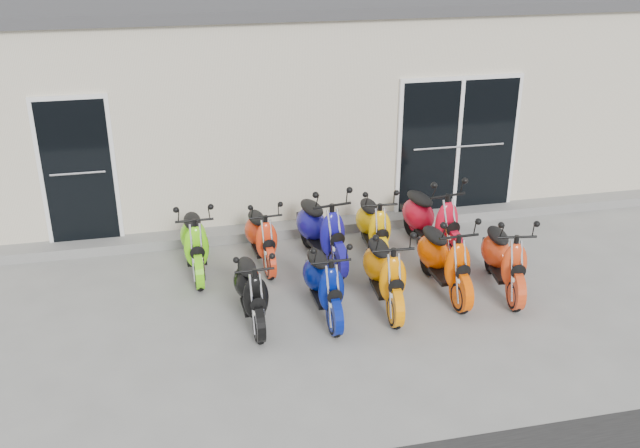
{
  "coord_description": "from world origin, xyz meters",
  "views": [
    {
      "loc": [
        -1.92,
        -7.99,
        4.59
      ],
      "look_at": [
        0.0,
        0.6,
        0.75
      ],
      "focal_mm": 40.0,
      "sensor_mm": 36.0,
      "label": 1
    }
  ],
  "objects_px": {
    "scooter_back_red": "(261,229)",
    "scooter_front_black": "(251,282)",
    "scooter_back_green": "(194,234)",
    "scooter_front_orange_a": "(385,264)",
    "scooter_back_yellow": "(374,219)",
    "scooter_front_orange_b": "(445,251)",
    "scooter_front_red": "(505,251)",
    "scooter_back_blue": "(321,222)",
    "scooter_front_blue": "(324,274)",
    "scooter_back_extra": "(432,212)"
  },
  "relations": [
    {
      "from": "scooter_back_red",
      "to": "scooter_back_blue",
      "type": "bearing_deg",
      "value": -13.25
    },
    {
      "from": "scooter_front_orange_b",
      "to": "scooter_front_red",
      "type": "height_order",
      "value": "scooter_front_orange_b"
    },
    {
      "from": "scooter_front_black",
      "to": "scooter_front_red",
      "type": "height_order",
      "value": "scooter_front_red"
    },
    {
      "from": "scooter_front_blue",
      "to": "scooter_back_blue",
      "type": "distance_m",
      "value": 1.45
    },
    {
      "from": "scooter_front_orange_a",
      "to": "scooter_front_orange_b",
      "type": "height_order",
      "value": "scooter_front_orange_b"
    },
    {
      "from": "scooter_front_black",
      "to": "scooter_back_green",
      "type": "distance_m",
      "value": 1.58
    },
    {
      "from": "scooter_back_green",
      "to": "scooter_back_extra",
      "type": "distance_m",
      "value": 3.41
    },
    {
      "from": "scooter_front_black",
      "to": "scooter_back_blue",
      "type": "relative_size",
      "value": 0.85
    },
    {
      "from": "scooter_front_black",
      "to": "scooter_back_extra",
      "type": "relative_size",
      "value": 0.85
    },
    {
      "from": "scooter_front_blue",
      "to": "scooter_front_red",
      "type": "distance_m",
      "value": 2.44
    },
    {
      "from": "scooter_front_orange_b",
      "to": "scooter_back_extra",
      "type": "xyz_separation_m",
      "value": [
        0.28,
        1.2,
        0.04
      ]
    },
    {
      "from": "scooter_back_green",
      "to": "scooter_back_blue",
      "type": "xyz_separation_m",
      "value": [
        1.76,
        -0.07,
        0.05
      ]
    },
    {
      "from": "scooter_front_black",
      "to": "scooter_front_blue",
      "type": "distance_m",
      "value": 0.89
    },
    {
      "from": "scooter_front_blue",
      "to": "scooter_back_yellow",
      "type": "xyz_separation_m",
      "value": [
        1.08,
        1.51,
        0.01
      ]
    },
    {
      "from": "scooter_front_orange_b",
      "to": "scooter_front_red",
      "type": "xyz_separation_m",
      "value": [
        0.78,
        -0.13,
        -0.02
      ]
    },
    {
      "from": "scooter_front_red",
      "to": "scooter_back_blue",
      "type": "height_order",
      "value": "scooter_back_blue"
    },
    {
      "from": "scooter_front_orange_b",
      "to": "scooter_back_yellow",
      "type": "bearing_deg",
      "value": 112.14
    },
    {
      "from": "scooter_front_orange_a",
      "to": "scooter_front_orange_b",
      "type": "distance_m",
      "value": 0.88
    },
    {
      "from": "scooter_front_blue",
      "to": "scooter_back_red",
      "type": "height_order",
      "value": "scooter_front_blue"
    },
    {
      "from": "scooter_back_red",
      "to": "scooter_back_extra",
      "type": "bearing_deg",
      "value": -7.15
    },
    {
      "from": "scooter_front_blue",
      "to": "scooter_back_red",
      "type": "bearing_deg",
      "value": 107.84
    },
    {
      "from": "scooter_front_red",
      "to": "scooter_back_extra",
      "type": "relative_size",
      "value": 0.91
    },
    {
      "from": "scooter_front_orange_a",
      "to": "scooter_front_red",
      "type": "bearing_deg",
      "value": 4.91
    },
    {
      "from": "scooter_back_extra",
      "to": "scooter_front_orange_a",
      "type": "bearing_deg",
      "value": -138.69
    },
    {
      "from": "scooter_back_green",
      "to": "scooter_back_yellow",
      "type": "bearing_deg",
      "value": -0.44
    },
    {
      "from": "scooter_front_blue",
      "to": "scooter_front_black",
      "type": "bearing_deg",
      "value": 176.67
    },
    {
      "from": "scooter_front_orange_a",
      "to": "scooter_back_red",
      "type": "distance_m",
      "value": 2.02
    },
    {
      "from": "scooter_front_black",
      "to": "scooter_back_green",
      "type": "relative_size",
      "value": 0.93
    },
    {
      "from": "scooter_back_blue",
      "to": "scooter_back_extra",
      "type": "xyz_separation_m",
      "value": [
        1.65,
        0.0,
        0.0
      ]
    },
    {
      "from": "scooter_back_yellow",
      "to": "scooter_front_red",
      "type": "bearing_deg",
      "value": -42.59
    },
    {
      "from": "scooter_back_red",
      "to": "scooter_back_blue",
      "type": "relative_size",
      "value": 0.84
    },
    {
      "from": "scooter_front_black",
      "to": "scooter_front_blue",
      "type": "height_order",
      "value": "scooter_front_blue"
    },
    {
      "from": "scooter_front_red",
      "to": "scooter_back_red",
      "type": "bearing_deg",
      "value": 162.45
    },
    {
      "from": "scooter_back_red",
      "to": "scooter_back_green",
      "type": "bearing_deg",
      "value": 179.71
    },
    {
      "from": "scooter_front_orange_a",
      "to": "scooter_back_yellow",
      "type": "distance_m",
      "value": 1.49
    },
    {
      "from": "scooter_back_green",
      "to": "scooter_back_red",
      "type": "distance_m",
      "value": 0.93
    },
    {
      "from": "scooter_back_blue",
      "to": "scooter_back_yellow",
      "type": "xyz_separation_m",
      "value": [
        0.8,
        0.09,
        -0.07
      ]
    },
    {
      "from": "scooter_front_orange_a",
      "to": "scooter_back_red",
      "type": "bearing_deg",
      "value": 135.08
    },
    {
      "from": "scooter_front_orange_b",
      "to": "scooter_front_black",
      "type": "bearing_deg",
      "value": -177.48
    },
    {
      "from": "scooter_front_blue",
      "to": "scooter_back_red",
      "type": "distance_m",
      "value": 1.65
    },
    {
      "from": "scooter_back_red",
      "to": "scooter_front_black",
      "type": "bearing_deg",
      "value": -106.74
    },
    {
      "from": "scooter_back_blue",
      "to": "scooter_back_yellow",
      "type": "height_order",
      "value": "scooter_back_blue"
    },
    {
      "from": "scooter_front_orange_b",
      "to": "scooter_back_yellow",
      "type": "distance_m",
      "value": 1.41
    },
    {
      "from": "scooter_back_red",
      "to": "scooter_front_orange_b",
      "type": "bearing_deg",
      "value": -35.32
    },
    {
      "from": "scooter_back_yellow",
      "to": "scooter_back_extra",
      "type": "bearing_deg",
      "value": -2.21
    },
    {
      "from": "scooter_front_orange_b",
      "to": "scooter_front_red",
      "type": "relative_size",
      "value": 1.03
    },
    {
      "from": "scooter_back_yellow",
      "to": "scooter_front_orange_a",
      "type": "bearing_deg",
      "value": -97.47
    },
    {
      "from": "scooter_back_red",
      "to": "scooter_back_extra",
      "type": "relative_size",
      "value": 0.84
    },
    {
      "from": "scooter_back_blue",
      "to": "scooter_back_yellow",
      "type": "bearing_deg",
      "value": -2.67
    },
    {
      "from": "scooter_front_black",
      "to": "scooter_back_red",
      "type": "xyz_separation_m",
      "value": [
        0.34,
        1.53,
        -0.0
      ]
    }
  ]
}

